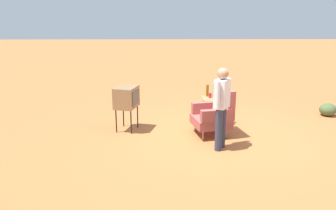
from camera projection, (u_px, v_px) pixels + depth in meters
name	position (u px, v px, depth m)	size (l,w,h in m)	color
ground_plane	(218.00, 137.00, 7.32)	(60.00, 60.00, 0.00)	#AD6033
armchair	(215.00, 113.00, 7.33)	(0.91, 0.92, 1.06)	#937047
side_table	(214.00, 102.00, 8.15)	(0.56, 0.56, 0.63)	black
tv_on_stand	(127.00, 98.00, 7.56)	(0.69, 0.58, 1.03)	black
person_standing	(222.00, 104.00, 6.43)	(0.50, 0.37, 1.64)	#2D3347
bottle_wine_green	(214.00, 91.00, 8.18)	(0.07, 0.07, 0.32)	#1E5623
bottle_tall_amber	(207.00, 90.00, 8.26)	(0.07, 0.07, 0.30)	brown
soda_can_red	(210.00, 95.00, 8.13)	(0.07, 0.07, 0.12)	red
flower_vase	(224.00, 93.00, 7.97)	(0.15, 0.10, 0.27)	silver
shrub_near	(328.00, 110.00, 8.82)	(0.44, 0.44, 0.34)	#475B33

